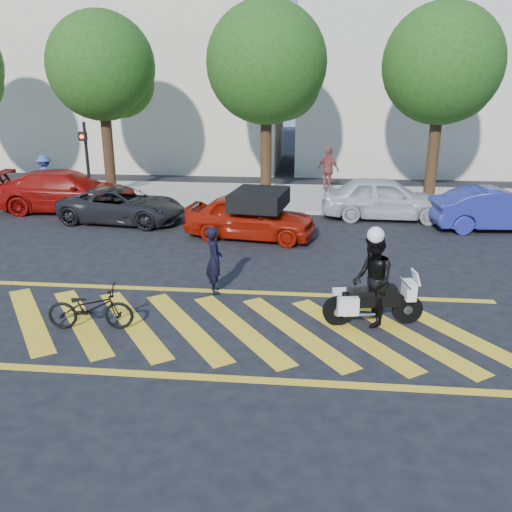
# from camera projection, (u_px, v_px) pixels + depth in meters

# --- Properties ---
(ground) EXTENTS (90.00, 90.00, 0.00)m
(ground) POSITION_uv_depth(u_px,v_px,m) (215.00, 327.00, 10.87)
(ground) COLOR black
(ground) RESTS_ON ground
(sidewalk) EXTENTS (60.00, 5.00, 0.15)m
(sidewalk) POSITION_uv_depth(u_px,v_px,m) (266.00, 197.00, 22.17)
(sidewalk) COLOR #9E998E
(sidewalk) RESTS_ON ground
(crosswalk) EXTENTS (12.33, 4.00, 0.01)m
(crosswalk) POSITION_uv_depth(u_px,v_px,m) (213.00, 327.00, 10.87)
(crosswalk) COLOR yellow
(crosswalk) RESTS_ON ground
(building_left) EXTENTS (16.00, 8.00, 10.00)m
(building_left) POSITION_uv_depth(u_px,v_px,m) (136.00, 72.00, 29.87)
(building_left) COLOR beige
(building_left) RESTS_ON ground
(building_right) EXTENTS (16.00, 8.00, 11.00)m
(building_right) POSITION_uv_depth(u_px,v_px,m) (453.00, 61.00, 28.08)
(building_right) COLOR beige
(building_right) RESTS_ON ground
(tree_left) EXTENTS (4.20, 4.20, 7.26)m
(tree_left) POSITION_uv_depth(u_px,v_px,m) (105.00, 70.00, 21.28)
(tree_left) COLOR black
(tree_left) RESTS_ON ground
(tree_center) EXTENTS (4.60, 4.60, 7.56)m
(tree_center) POSITION_uv_depth(u_px,v_px,m) (270.00, 67.00, 20.63)
(tree_center) COLOR black
(tree_center) RESTS_ON ground
(tree_right) EXTENTS (4.40, 4.40, 7.41)m
(tree_right) POSITION_uv_depth(u_px,v_px,m) (445.00, 69.00, 20.02)
(tree_right) COLOR black
(tree_right) RESTS_ON ground
(signal_pole) EXTENTS (0.28, 0.43, 3.20)m
(signal_pole) POSITION_uv_depth(u_px,v_px,m) (86.00, 157.00, 20.07)
(signal_pole) COLOR black
(signal_pole) RESTS_ON ground
(officer_bike) EXTENTS (0.55, 0.67, 1.58)m
(officer_bike) POSITION_uv_depth(u_px,v_px,m) (214.00, 260.00, 12.39)
(officer_bike) COLOR black
(officer_bike) RESTS_ON ground
(bicycle) EXTENTS (1.74, 0.76, 0.89)m
(bicycle) POSITION_uv_depth(u_px,v_px,m) (90.00, 308.00, 10.68)
(bicycle) COLOR black
(bicycle) RESTS_ON ground
(police_motorcycle) EXTENTS (2.03, 0.77, 0.90)m
(police_motorcycle) POSITION_uv_depth(u_px,v_px,m) (372.00, 301.00, 10.88)
(police_motorcycle) COLOR black
(police_motorcycle) RESTS_ON ground
(officer_moto) EXTENTS (0.85, 1.02, 1.88)m
(officer_moto) POSITION_uv_depth(u_px,v_px,m) (372.00, 280.00, 10.74)
(officer_moto) COLOR black
(officer_moto) RESTS_ON ground
(red_convertible) EXTENTS (4.21, 2.20, 1.37)m
(red_convertible) POSITION_uv_depth(u_px,v_px,m) (250.00, 217.00, 16.63)
(red_convertible) COLOR #991507
(red_convertible) RESTS_ON ground
(parked_left) EXTENTS (5.32, 2.50, 1.50)m
(parked_left) POSITION_uv_depth(u_px,v_px,m) (67.00, 191.00, 20.00)
(parked_left) COLOR #900C08
(parked_left) RESTS_ON ground
(parked_mid_left) EXTENTS (4.47, 2.46, 1.19)m
(parked_mid_left) POSITION_uv_depth(u_px,v_px,m) (122.00, 205.00, 18.48)
(parked_mid_left) COLOR black
(parked_mid_left) RESTS_ON ground
(parked_mid_right) EXTENTS (4.39, 1.84, 1.49)m
(parked_mid_right) POSITION_uv_depth(u_px,v_px,m) (385.00, 198.00, 18.89)
(parked_mid_right) COLOR #BABABE
(parked_mid_right) RESTS_ON ground
(parked_right) EXTENTS (4.26, 1.80, 1.37)m
(parked_right) POSITION_uv_depth(u_px,v_px,m) (497.00, 209.00, 17.54)
(parked_right) COLOR navy
(parked_right) RESTS_ON ground
(pedestrian_left) EXTENTS (1.25, 1.08, 1.67)m
(pedestrian_left) POSITION_uv_depth(u_px,v_px,m) (45.00, 176.00, 21.62)
(pedestrian_left) COLOR #344B8F
(pedestrian_left) RESTS_ON sidewalk
(pedestrian_right) EXTENTS (1.10, 1.01, 1.81)m
(pedestrian_right) POSITION_uv_depth(u_px,v_px,m) (328.00, 169.00, 22.81)
(pedestrian_right) COLOR #914641
(pedestrian_right) RESTS_ON sidewalk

